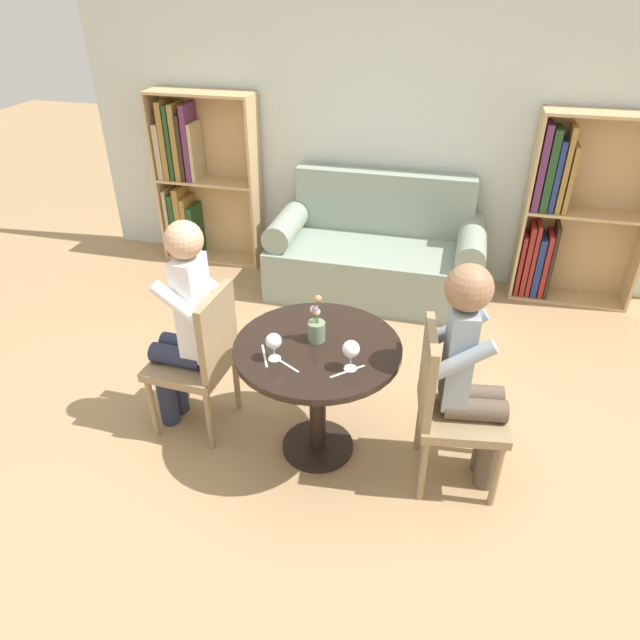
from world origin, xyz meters
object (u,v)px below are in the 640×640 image
object	(u,v)px
couch	(376,255)
wine_glass_left	(274,342)
person_right	(471,373)
chair_left	(201,356)
wine_glass_right	(351,350)
chair_right	(448,402)
bookshelf_right	(566,213)
flower_vase	(316,326)
person_left	(183,325)
bookshelf_left	(195,179)

from	to	relation	value
couch	wine_glass_left	distance (m)	2.15
couch	person_right	xyz separation A→B (m)	(0.76, -1.93, 0.37)
chair_left	wine_glass_right	xyz separation A→B (m)	(0.87, -0.19, 0.32)
person_right	chair_right	bearing A→B (deg)	95.78
person_right	wine_glass_right	bearing A→B (deg)	96.15
wine_glass_right	bookshelf_right	bearing A→B (deg)	62.77
chair_right	wine_glass_right	distance (m)	0.59
person_right	wine_glass_right	distance (m)	0.59
chair_left	flower_vase	bearing A→B (deg)	93.95
bookshelf_right	wine_glass_right	distance (m)	2.63
bookshelf_right	wine_glass_left	world-z (taller)	bookshelf_right
bookshelf_right	person_left	distance (m)	3.05
bookshelf_right	bookshelf_left	bearing A→B (deg)	-179.93
person_left	wine_glass_left	world-z (taller)	person_left
bookshelf_left	person_right	bearing A→B (deg)	-42.00
chair_right	flower_vase	world-z (taller)	flower_vase
bookshelf_right	person_right	distance (m)	2.29
couch	bookshelf_right	bearing A→B (deg)	10.83
bookshelf_left	bookshelf_right	size ratio (longest dim) A/B	1.00
bookshelf_left	flower_vase	bearing A→B (deg)	-52.27
bookshelf_left	person_left	distance (m)	2.32
bookshelf_right	chair_left	xyz separation A→B (m)	(-2.08, -2.15, -0.21)
bookshelf_left	chair_left	world-z (taller)	bookshelf_left
wine_glass_right	flower_vase	world-z (taller)	flower_vase
bookshelf_right	wine_glass_left	size ratio (longest dim) A/B	10.21
bookshelf_right	couch	bearing A→B (deg)	-169.17
flower_vase	person_left	bearing A→B (deg)	179.98
chair_left	person_right	distance (m)	1.45
bookshelf_right	chair_right	size ratio (longest dim) A/B	1.63
person_right	flower_vase	bearing A→B (deg)	77.71
chair_right	wine_glass_left	xyz separation A→B (m)	(-0.85, -0.14, 0.31)
chair_right	flower_vase	xyz separation A→B (m)	(-0.69, 0.07, 0.29)
wine_glass_left	wine_glass_right	xyz separation A→B (m)	(0.37, 0.01, 0.01)
wine_glass_right	flower_vase	bearing A→B (deg)	137.77
person_left	chair_left	bearing A→B (deg)	87.80
wine_glass_left	flower_vase	world-z (taller)	flower_vase
couch	chair_left	world-z (taller)	couch
bookshelf_right	person_left	bearing A→B (deg)	-135.32
bookshelf_left	person_left	size ratio (longest dim) A/B	1.14
couch	chair_left	bearing A→B (deg)	-109.71
chair_left	person_right	world-z (taller)	person_right
chair_right	person_right	size ratio (longest dim) A/B	0.72
bookshelf_right	wine_glass_right	size ratio (longest dim) A/B	9.37
person_left	wine_glass_right	distance (m)	0.99
bookshelf_right	chair_right	world-z (taller)	bookshelf_right
person_left	couch	bearing A→B (deg)	161.10
person_left	flower_vase	xyz separation A→B (m)	(0.74, -0.00, 0.11)
person_right	wine_glass_right	size ratio (longest dim) A/B	7.94
chair_right	couch	bearing A→B (deg)	10.69
chair_right	person_left	world-z (taller)	person_left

